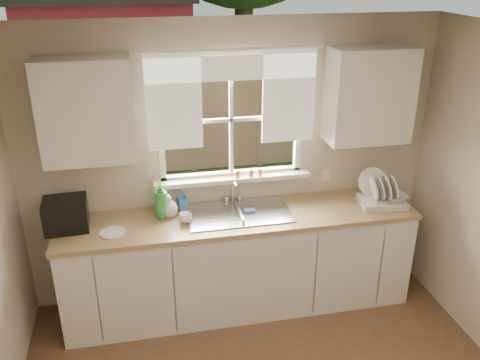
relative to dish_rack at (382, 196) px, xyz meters
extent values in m
cube|color=beige|center=(-1.27, 0.36, -0.41)|extent=(3.60, 0.02, 1.15)
cube|color=beige|center=(-1.27, 0.36, 1.34)|extent=(3.60, 0.02, 0.35)
cube|color=beige|center=(-2.47, 0.36, 0.66)|extent=(1.20, 0.02, 1.00)
cube|color=beige|center=(-0.07, 0.36, 0.66)|extent=(1.20, 0.02, 1.00)
cube|color=silver|center=(-1.27, -1.64, 1.51)|extent=(3.60, 4.00, 0.02)
cube|color=white|center=(-1.27, 0.38, 0.16)|extent=(1.30, 0.06, 0.05)
cube|color=white|center=(-1.27, 0.38, 1.16)|extent=(1.30, 0.06, 0.05)
cube|color=white|center=(-1.87, 0.38, 0.66)|extent=(0.05, 0.06, 1.05)
cube|color=white|center=(-0.67, 0.38, 0.66)|extent=(0.05, 0.06, 1.05)
cube|color=white|center=(-1.27, 0.38, 0.66)|extent=(0.03, 0.04, 1.00)
cube|color=white|center=(-1.27, 0.38, 0.66)|extent=(1.20, 0.04, 0.03)
cube|color=white|center=(-1.27, 0.32, 0.14)|extent=(1.38, 0.14, 0.04)
cylinder|color=white|center=(-1.27, 0.30, 1.26)|extent=(1.50, 0.02, 0.02)
cube|color=white|center=(-1.75, 0.31, 0.86)|extent=(0.45, 0.02, 0.80)
cube|color=white|center=(-0.79, 0.31, 0.86)|extent=(0.45, 0.02, 0.80)
cube|color=white|center=(-1.27, 0.31, 1.11)|extent=(1.40, 0.02, 0.20)
cube|color=silver|center=(-1.27, 0.04, -0.55)|extent=(3.00, 0.62, 0.87)
cube|color=#A88654|center=(-1.27, 0.04, -0.10)|extent=(3.04, 0.65, 0.04)
cube|color=silver|center=(-2.42, 0.19, 0.86)|extent=(0.70, 0.33, 0.80)
cube|color=silver|center=(-0.12, 0.19, 0.86)|extent=(0.70, 0.33, 0.80)
cube|color=beige|center=(-0.39, 0.35, 0.09)|extent=(0.08, 0.01, 0.12)
cylinder|color=brown|center=(-1.03, 0.30, 0.19)|extent=(0.04, 0.04, 0.06)
cylinder|color=brown|center=(-1.11, 0.30, 0.19)|extent=(0.04, 0.04, 0.06)
cylinder|color=brown|center=(-1.23, 0.30, 0.19)|extent=(0.04, 0.04, 0.06)
cube|color=#335421|center=(-1.27, 5.36, -1.01)|extent=(20.00, 10.00, 0.02)
cube|color=#977653|center=(-1.27, 3.36, -0.09)|extent=(8.00, 0.10, 1.80)
cube|color=maroon|center=(-2.47, 6.86, 0.11)|extent=(3.00, 3.00, 2.20)
cylinder|color=#423021|center=(0.13, 6.36, 0.61)|extent=(0.36, 0.36, 3.20)
cube|color=#B7B7BC|center=(-1.27, 0.07, -0.16)|extent=(0.84, 0.46, 0.18)
cube|color=#B7B7BC|center=(-1.27, 0.07, -0.07)|extent=(0.88, 0.50, 0.01)
cube|color=#B7B7BC|center=(-1.27, 0.07, -0.10)|extent=(0.02, 0.41, 0.14)
cylinder|color=silver|center=(-1.27, 0.32, 0.03)|extent=(0.03, 0.03, 0.22)
cylinder|color=silver|center=(-1.27, 0.24, 0.14)|extent=(0.02, 0.18, 0.02)
sphere|color=silver|center=(-1.33, 0.32, -0.05)|extent=(0.05, 0.05, 0.05)
sphere|color=silver|center=(-1.21, 0.32, -0.05)|extent=(0.05, 0.05, 0.05)
cube|color=silver|center=(0.00, -0.01, -0.05)|extent=(0.42, 0.34, 0.05)
cylinder|color=white|center=(-0.05, 0.11, 0.09)|extent=(0.27, 0.11, 0.25)
cylinder|color=white|center=(-0.08, 0.00, 0.08)|extent=(0.10, 0.23, 0.22)
cylinder|color=white|center=(-0.03, -0.01, 0.08)|extent=(0.10, 0.23, 0.22)
cylinder|color=white|center=(0.03, -0.01, 0.08)|extent=(0.10, 0.23, 0.22)
cylinder|color=white|center=(0.09, -0.02, 0.08)|extent=(0.10, 0.23, 0.22)
imported|color=silver|center=(0.11, -0.05, 0.00)|extent=(0.21, 0.21, 0.05)
imported|color=green|center=(-1.91, 0.15, 0.08)|extent=(0.12, 0.12, 0.32)
imported|color=#316BBB|center=(-1.73, 0.25, 0.01)|extent=(0.09, 0.09, 0.17)
imported|color=beige|center=(-1.85, 0.16, 0.02)|extent=(0.19, 0.19, 0.19)
cylinder|color=silver|center=(-2.32, -0.05, -0.07)|extent=(0.20, 0.20, 0.01)
imported|color=silver|center=(-1.73, 0.01, -0.04)|extent=(0.14, 0.14, 0.08)
cube|color=black|center=(-2.67, 0.11, 0.04)|extent=(0.35, 0.31, 0.25)
camera|label=1|loc=(-2.05, -3.69, 1.92)|focal=38.00mm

